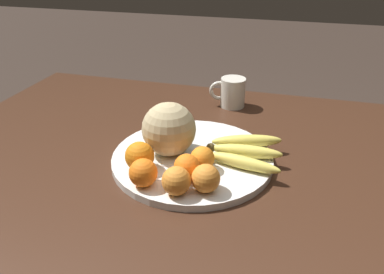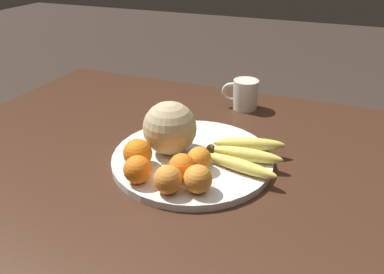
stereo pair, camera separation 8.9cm
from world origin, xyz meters
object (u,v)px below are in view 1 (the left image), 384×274
orange_front_right (206,178)px  orange_top_small (176,181)px  banana_bunch (245,150)px  fruit_bowl (192,158)px  kitchen_table (188,200)px  melon (169,129)px  produce_tag (179,160)px  orange_mid_center (140,156)px  orange_front_left (202,158)px  orange_back_right (143,173)px  ceramic_mug (232,92)px  orange_back_left (187,167)px

orange_front_right → orange_top_small: bearing=23.8°
banana_bunch → orange_front_right: size_ratio=3.08×
fruit_bowl → kitchen_table: bearing=91.4°
melon → produce_tag: melon is taller
banana_bunch → orange_mid_center: bearing=-155.6°
melon → orange_front_right: bearing=133.7°
orange_top_small → orange_front_left: bearing=-105.8°
orange_back_right → orange_front_left: bearing=-138.3°
kitchen_table → orange_mid_center: bearing=26.5°
ceramic_mug → orange_top_small: bearing=87.5°
fruit_bowl → orange_front_left: (-0.04, 0.05, 0.04)m
melon → orange_back_left: bearing=127.2°
ceramic_mug → kitchen_table: bearing=85.6°
kitchen_table → ceramic_mug: size_ratio=12.47×
banana_bunch → ceramic_mug: 0.35m
produce_tag → orange_mid_center: bearing=8.5°
orange_front_right → produce_tag: 0.14m
orange_front_left → orange_mid_center: size_ratio=0.84×
orange_back_left → orange_top_small: size_ratio=0.95×
produce_tag → ceramic_mug: size_ratio=0.78×
orange_front_left → orange_mid_center: bearing=15.3°
melon → orange_mid_center: bearing=64.6°
ceramic_mug → orange_mid_center: bearing=74.1°
fruit_bowl → melon: bearing=3.8°
orange_top_small → orange_back_right: bearing=-6.9°
kitchen_table → orange_front_left: orange_front_left is taller
orange_mid_center → produce_tag: size_ratio=0.75×
melon → produce_tag: 0.08m
orange_mid_center → orange_top_small: size_ratio=1.10×
banana_bunch → ceramic_mug: size_ratio=1.62×
melon → orange_front_left: bearing=152.5°
banana_bunch → orange_top_small: bearing=-125.6°
orange_mid_center → ceramic_mug: (-0.13, -0.46, -0.00)m
orange_back_left → produce_tag: orange_back_left is taller
orange_front_left → ceramic_mug: size_ratio=0.49×
orange_front_right → orange_back_right: same height
orange_back_right → ceramic_mug: ceramic_mug is taller
orange_front_right → orange_back_left: 0.06m
orange_front_left → produce_tag: size_ratio=0.62×
melon → orange_front_right: size_ratio=2.15×
orange_front_right → ceramic_mug: (0.03, -0.50, -0.00)m
fruit_bowl → orange_front_left: size_ratio=6.99×
kitchen_table → orange_top_small: (-0.01, 0.12, 0.14)m
orange_front_left → orange_top_small: size_ratio=0.92×
fruit_bowl → produce_tag: produce_tag is taller
orange_back_right → orange_top_small: same height
orange_back_left → orange_back_right: (0.08, 0.05, 0.00)m
orange_front_right → orange_top_small: 0.06m
orange_front_left → orange_back_right: bearing=41.7°
melon → orange_back_left: 0.12m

